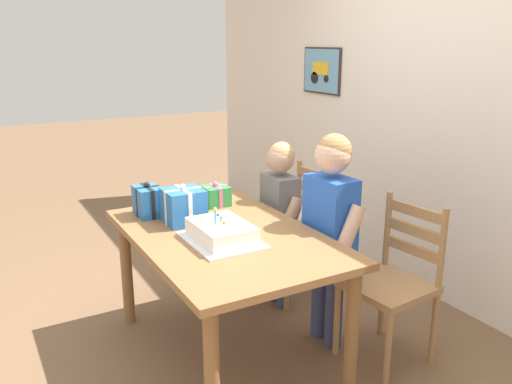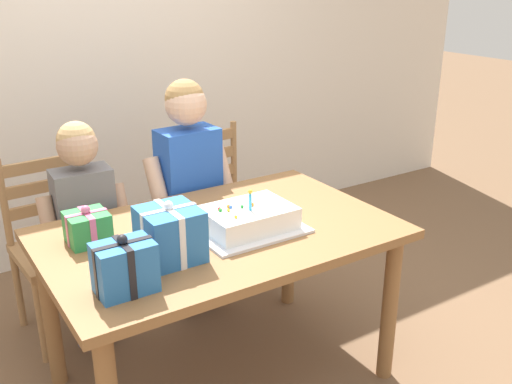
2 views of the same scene
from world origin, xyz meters
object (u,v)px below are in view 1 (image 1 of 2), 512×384
object	(u,v)px
child_younger	(280,208)
birthday_cake	(221,233)
gift_box_red_large	(216,196)
chair_left	(298,230)
gift_box_beside_cake	(184,206)
chair_right	(393,282)
child_older	(330,220)
dining_table	(225,250)
gift_box_corner_small	(148,201)

from	to	relation	value
child_younger	birthday_cake	bearing A→B (deg)	-53.75
gift_box_red_large	birthday_cake	bearing A→B (deg)	-22.58
birthday_cake	chair_left	size ratio (longest dim) A/B	0.48
gift_box_beside_cake	chair_right	world-z (taller)	gift_box_beside_cake
chair_left	child_older	bearing A→B (deg)	-18.75
gift_box_beside_cake	chair_left	bearing A→B (deg)	102.14
chair_right	child_younger	bearing A→B (deg)	-165.89
dining_table	child_older	distance (m)	0.63
gift_box_beside_cake	chair_right	distance (m)	1.26
dining_table	child_younger	bearing A→B (deg)	123.04
gift_box_corner_small	child_older	size ratio (longest dim) A/B	0.17
dining_table	gift_box_beside_cake	distance (m)	0.36
dining_table	gift_box_red_large	bearing A→B (deg)	160.07
birthday_cake	gift_box_beside_cake	bearing A→B (deg)	-171.23
gift_box_corner_small	child_younger	distance (m)	0.87
chair_right	gift_box_corner_small	bearing A→B (deg)	-132.41
dining_table	child_younger	world-z (taller)	child_younger
chair_left	child_younger	world-z (taller)	child_younger
gift_box_beside_cake	child_younger	distance (m)	0.74
gift_box_beside_cake	birthday_cake	bearing A→B (deg)	8.77
dining_table	chair_right	world-z (taller)	chair_right
gift_box_red_large	chair_right	world-z (taller)	chair_right
gift_box_beside_cake	dining_table	bearing A→B (deg)	24.31
birthday_cake	gift_box_corner_small	size ratio (longest dim) A/B	2.08
birthday_cake	gift_box_red_large	xyz separation A→B (m)	(-0.59, 0.25, 0.01)
child_older	birthday_cake	bearing A→B (deg)	-95.17
child_older	gift_box_red_large	bearing A→B (deg)	-147.56
gift_box_beside_cake	chair_right	xyz separation A→B (m)	(0.75, 0.93, -0.38)
chair_left	chair_right	world-z (taller)	same
dining_table	gift_box_corner_small	bearing A→B (deg)	-152.70
gift_box_corner_small	chair_right	distance (m)	1.50
gift_box_corner_small	birthday_cake	bearing A→B (deg)	17.79
birthday_cake	gift_box_beside_cake	size ratio (longest dim) A/B	1.88
dining_table	birthday_cake	distance (m)	0.19
birthday_cake	gift_box_red_large	distance (m)	0.64
chair_right	child_younger	distance (m)	0.91
gift_box_corner_small	chair_right	bearing A→B (deg)	47.59
child_younger	child_older	bearing A→B (deg)	-0.03
birthday_cake	gift_box_beside_cake	distance (m)	0.38
gift_box_red_large	gift_box_corner_small	distance (m)	0.44
chair_left	child_younger	xyz separation A→B (m)	(0.09, -0.22, 0.22)
birthday_cake	child_older	size ratio (longest dim) A/B	0.35
gift_box_red_large	chair_left	distance (m)	0.72
gift_box_corner_small	gift_box_red_large	bearing A→B (deg)	88.37
birthday_cake	gift_box_red_large	world-z (taller)	birthday_cake
gift_box_red_large	child_younger	world-z (taller)	child_younger
gift_box_corner_small	chair_left	bearing A→B (deg)	88.51
gift_box_beside_cake	child_younger	world-z (taller)	child_younger
gift_box_red_large	child_older	xyz separation A→B (m)	(0.65, 0.41, -0.04)
child_younger	chair_left	bearing A→B (deg)	113.18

